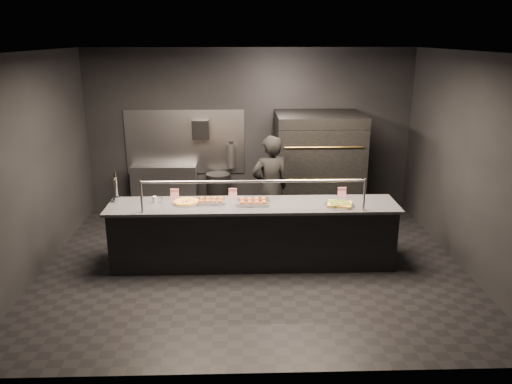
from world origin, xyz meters
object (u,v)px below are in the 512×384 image
(beer_tap, at_px, (116,192))
(trash_bin, at_px, (219,193))
(pizza_oven, at_px, (318,166))
(square_pizza, at_px, (340,204))
(prep_shelf, at_px, (165,189))
(fire_extinguisher, at_px, (231,155))
(towel_dispenser, at_px, (201,130))
(slider_tray_b, at_px, (253,202))
(slider_tray_a, at_px, (211,201))
(service_counter, at_px, (253,234))
(round_pizza, at_px, (186,202))
(worker, at_px, (270,188))

(beer_tap, xyz_separation_m, trash_bin, (1.37, 2.04, -0.68))
(pizza_oven, relative_size, square_pizza, 4.50)
(prep_shelf, bearing_deg, beer_tap, -99.28)
(trash_bin, bearing_deg, prep_shelf, 174.20)
(square_pizza, bearing_deg, fire_extinguisher, 121.94)
(towel_dispenser, relative_size, slider_tray_b, 0.71)
(trash_bin, bearing_deg, square_pizza, -52.27)
(slider_tray_b, relative_size, square_pizza, 1.16)
(square_pizza, bearing_deg, trash_bin, 127.73)
(square_pizza, bearing_deg, slider_tray_a, 173.74)
(service_counter, height_order, slider_tray_a, service_counter)
(round_pizza, distance_m, trash_bin, 2.24)
(fire_extinguisher, relative_size, worker, 0.30)
(beer_tap, relative_size, worker, 0.29)
(fire_extinguisher, bearing_deg, prep_shelf, -176.34)
(towel_dispenser, bearing_deg, beer_tap, -115.40)
(square_pizza, bearing_deg, prep_shelf, 139.23)
(trash_bin, distance_m, worker, 1.59)
(prep_shelf, distance_m, slider_tray_a, 2.49)
(service_counter, relative_size, pizza_oven, 2.15)
(fire_extinguisher, distance_m, slider_tray_b, 2.41)
(prep_shelf, relative_size, fire_extinguisher, 2.38)
(pizza_oven, xyz_separation_m, trash_bin, (-1.78, 0.32, -0.59))
(round_pizza, relative_size, square_pizza, 0.99)
(service_counter, height_order, prep_shelf, service_counter)
(slider_tray_b, distance_m, trash_bin, 2.35)
(pizza_oven, relative_size, slider_tray_a, 4.32)
(fire_extinguisher, bearing_deg, slider_tray_a, -96.19)
(prep_shelf, height_order, slider_tray_a, slider_tray_a)
(slider_tray_a, xyz_separation_m, slider_tray_b, (0.60, -0.08, 0.00))
(towel_dispenser, height_order, square_pizza, towel_dispenser)
(fire_extinguisher, xyz_separation_m, slider_tray_a, (-0.25, -2.31, -0.12))
(service_counter, height_order, towel_dispenser, towel_dispenser)
(pizza_oven, distance_m, slider_tray_a, 2.55)
(beer_tap, bearing_deg, square_pizza, -5.11)
(fire_extinguisher, bearing_deg, pizza_oven, -17.89)
(towel_dispenser, distance_m, worker, 1.98)
(slider_tray_b, xyz_separation_m, trash_bin, (-0.58, 2.20, -0.57))
(prep_shelf, bearing_deg, worker, -35.24)
(pizza_oven, bearing_deg, worker, -134.49)
(slider_tray_a, relative_size, slider_tray_b, 0.90)
(towel_dispenser, xyz_separation_m, fire_extinguisher, (0.55, 0.01, -0.49))
(beer_tap, distance_m, square_pizza, 3.18)
(round_pizza, bearing_deg, towel_dispenser, 88.76)
(service_counter, relative_size, slider_tray_a, 9.28)
(prep_shelf, bearing_deg, round_pizza, -73.85)
(prep_shelf, distance_m, round_pizza, 2.39)
(towel_dispenser, relative_size, fire_extinguisher, 0.69)
(round_pizza, distance_m, slider_tray_b, 0.95)
(service_counter, bearing_deg, pizza_oven, 57.73)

